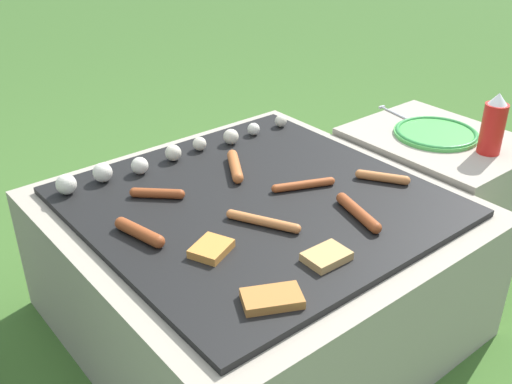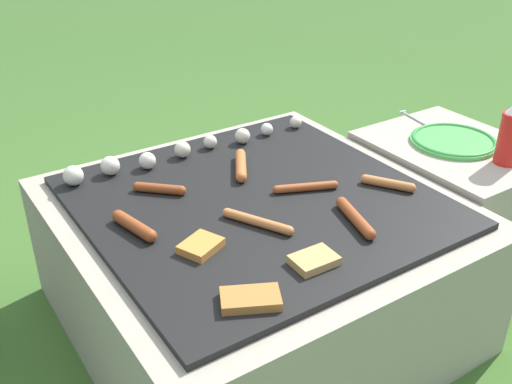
{
  "view_description": "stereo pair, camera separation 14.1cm",
  "coord_description": "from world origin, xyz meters",
  "px_view_note": "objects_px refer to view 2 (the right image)",
  "views": [
    {
      "loc": [
        -0.88,
        -1.08,
        1.2
      ],
      "look_at": [
        0.0,
        0.0,
        0.43
      ],
      "focal_mm": 42.0,
      "sensor_mm": 36.0,
      "label": 1
    },
    {
      "loc": [
        -0.77,
        -1.16,
        1.2
      ],
      "look_at": [
        0.0,
        0.0,
        0.43
      ],
      "focal_mm": 42.0,
      "sensor_mm": 36.0,
      "label": 2
    }
  ],
  "objects_px": {
    "sausage_front_center": "(388,183)",
    "fork_utensil": "(418,121)",
    "condiment_bottle": "(511,135)",
    "plate_colorful": "(454,141)"
  },
  "relations": [
    {
      "from": "plate_colorful",
      "to": "fork_utensil",
      "type": "bearing_deg",
      "value": 77.33
    },
    {
      "from": "sausage_front_center",
      "to": "condiment_bottle",
      "type": "xyz_separation_m",
      "value": [
        0.4,
        -0.08,
        0.08
      ]
    },
    {
      "from": "sausage_front_center",
      "to": "fork_utensil",
      "type": "relative_size",
      "value": 0.63
    },
    {
      "from": "plate_colorful",
      "to": "fork_utensil",
      "type": "height_order",
      "value": "plate_colorful"
    },
    {
      "from": "condiment_bottle",
      "to": "fork_utensil",
      "type": "relative_size",
      "value": 0.9
    },
    {
      "from": "plate_colorful",
      "to": "fork_utensil",
      "type": "relative_size",
      "value": 1.28
    },
    {
      "from": "condiment_bottle",
      "to": "fork_utensil",
      "type": "xyz_separation_m",
      "value": [
        0.03,
        0.37,
        -0.09
      ]
    },
    {
      "from": "condiment_bottle",
      "to": "plate_colorful",
      "type": "bearing_deg",
      "value": 94.48
    },
    {
      "from": "sausage_front_center",
      "to": "plate_colorful",
      "type": "bearing_deg",
      "value": 14.66
    },
    {
      "from": "sausage_front_center",
      "to": "fork_utensil",
      "type": "bearing_deg",
      "value": 34.0
    }
  ]
}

